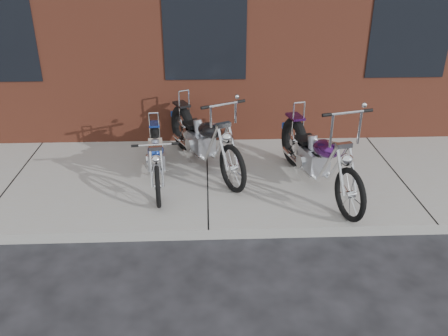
{
  "coord_description": "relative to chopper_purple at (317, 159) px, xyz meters",
  "views": [
    {
      "loc": [
        -0.01,
        -5.11,
        3.52
      ],
      "look_at": [
        0.23,
        0.8,
        0.64
      ],
      "focal_mm": 38.0,
      "sensor_mm": 36.0,
      "label": 1
    }
  ],
  "objects": [
    {
      "name": "chopper_third",
      "position": [
        -1.66,
        0.77,
        -0.0
      ],
      "size": [
        1.22,
        2.3,
        1.27
      ],
      "rotation": [
        0.0,
        0.0,
        -1.11
      ],
      "color": "black",
      "rests_on": "sidewalk"
    },
    {
      "name": "sidewalk",
      "position": [
        -1.61,
        0.38,
        -0.53
      ],
      "size": [
        22.0,
        3.0,
        0.15
      ],
      "primitive_type": "cube",
      "color": "#A0A0A0",
      "rests_on": "ground"
    },
    {
      "name": "ground",
      "position": [
        -1.61,
        -1.12,
        -0.6
      ],
      "size": [
        120.0,
        120.0,
        0.0
      ],
      "primitive_type": "plane",
      "color": "black",
      "rests_on": "ground"
    },
    {
      "name": "chopper_purple",
      "position": [
        0.0,
        0.0,
        0.0
      ],
      "size": [
        0.84,
        2.47,
        1.41
      ],
      "rotation": [
        0.0,
        0.0,
        -1.32
      ],
      "color": "black",
      "rests_on": "sidewalk"
    },
    {
      "name": "chopper_blue",
      "position": [
        -2.38,
        0.3,
        -0.08
      ],
      "size": [
        0.5,
        2.05,
        0.89
      ],
      "rotation": [
        0.0,
        0.0,
        -1.46
      ],
      "color": "black",
      "rests_on": "sidewalk"
    }
  ]
}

